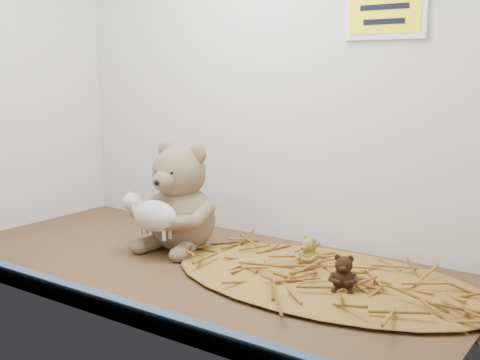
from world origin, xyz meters
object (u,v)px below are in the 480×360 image
Objects in this scene: toy_lamb at (155,216)px; mini_teddy_brown at (344,271)px; main_teddy at (181,196)px; mini_teddy_tan at (309,250)px.

mini_teddy_brown is (44.81, 3.20, -4.98)cm from toy_lamb.
main_teddy is 1.67× the size of toy_lamb.
main_teddy is 3.92× the size of mini_teddy_tan.
mini_teddy_tan is at bearing 19.35° from toy_lamb.
mini_teddy_brown is at bearing 4.09° from toy_lamb.
main_teddy is 9.62cm from toy_lamb.
mini_teddy_tan is at bearing 123.95° from mini_teddy_brown.
main_teddy is at bearing -156.51° from mini_teddy_tan.
toy_lamb is 45.20cm from mini_teddy_brown.
mini_teddy_tan is (32.97, 2.45, -8.17)cm from main_teddy.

